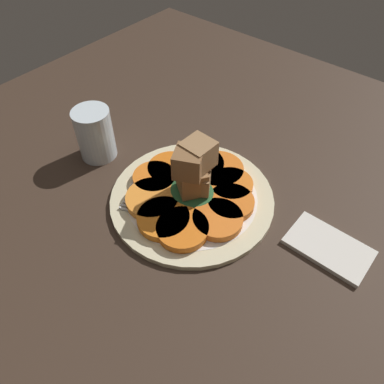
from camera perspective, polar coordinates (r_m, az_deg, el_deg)
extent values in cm
cube|color=#38281E|center=(66.61, 0.00, -1.81)|extent=(120.00, 120.00, 2.00)
cylinder|color=beige|center=(65.48, 0.00, -0.95)|extent=(28.48, 28.48, 1.00)
cylinder|color=white|center=(65.44, 0.00, -0.92)|extent=(22.78, 22.78, 1.00)
cylinder|color=orange|center=(60.86, -4.05, -4.29)|extent=(8.64, 8.64, 1.37)
cylinder|color=orange|center=(59.63, -1.46, -5.65)|extent=(8.45, 8.45, 1.37)
cylinder|color=orange|center=(60.94, 3.93, -4.17)|extent=(8.27, 8.27, 1.37)
cylinder|color=orange|center=(63.43, 5.93, -1.62)|extent=(7.92, 7.92, 1.37)
cylinder|color=orange|center=(66.22, 5.92, 1.06)|extent=(7.81, 7.81, 1.37)
cylinder|color=orange|center=(68.69, 3.96, 3.35)|extent=(9.32, 9.32, 1.37)
cylinder|color=orange|center=(69.48, 0.92, 4.10)|extent=(9.67, 9.67, 1.37)
cylinder|color=orange|center=(68.80, -3.25, 3.48)|extent=(8.47, 8.47, 1.37)
cylinder|color=orange|center=(67.40, -5.73, 2.12)|extent=(7.75, 7.75, 1.37)
cylinder|color=orange|center=(64.01, -6.05, -1.05)|extent=(9.13, 9.13, 1.37)
ellipsoid|color=#235128|center=(64.41, 0.00, -0.09)|extent=(9.93, 8.93, 1.69)
cube|color=olive|center=(62.16, 0.00, 1.85)|extent=(6.29, 6.29, 4.53)
cube|color=#9E754C|center=(62.46, 1.14, 1.44)|extent=(4.84, 4.84, 3.51)
cube|color=brown|center=(58.67, -0.63, 4.54)|extent=(6.01, 6.01, 4.49)
cube|color=#9E754C|center=(59.95, 0.77, 5.90)|extent=(4.80, 4.80, 4.61)
cube|color=silver|center=(60.66, 0.20, -5.10)|extent=(12.48, 5.17, 0.40)
cube|color=silver|center=(62.61, -5.95, -3.19)|extent=(2.21, 2.69, 0.40)
cube|color=silver|center=(63.22, -9.04, -2.99)|extent=(4.87, 1.92, 0.40)
cube|color=silver|center=(63.57, -8.77, -2.56)|extent=(4.87, 1.92, 0.40)
cube|color=silver|center=(63.93, -8.50, -2.14)|extent=(4.87, 1.92, 0.40)
cube|color=silver|center=(64.30, -8.23, -1.72)|extent=(4.87, 1.92, 0.40)
cylinder|color=silver|center=(73.56, -14.58, 8.57)|extent=(6.97, 6.97, 10.06)
cube|color=silver|center=(63.04, 20.10, -7.89)|extent=(12.75, 7.65, 0.80)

